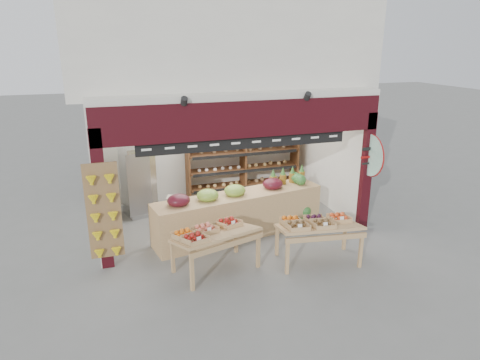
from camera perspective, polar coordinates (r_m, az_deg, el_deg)
The scene contains 11 objects.
ground at distance 9.90m, azimuth -1.15°, elevation -6.17°, with size 60.00×60.00×0.00m, color slate.
shop_structure at distance 10.60m, azimuth -3.95°, elevation 17.23°, with size 6.36×5.12×5.40m.
banana_board at distance 8.03m, azimuth -17.67°, elevation -4.31°, with size 0.60×0.15×1.80m.
gift_sign at distance 9.50m, azimuth 16.99°, elevation 3.19°, with size 0.04×0.93×0.92m.
back_shelving at distance 11.45m, azimuth 0.43°, elevation 3.22°, with size 3.07×0.50×1.89m.
refrigerator at distance 10.57m, azimuth -13.40°, elevation -0.10°, with size 0.67×0.67×1.72m, color #B6B9BD.
cardboard_stack at distance 10.02m, azimuth -7.34°, elevation -4.48°, with size 1.09×0.78×0.67m.
mid_counter at distance 9.27m, azimuth -0.17°, elevation -4.41°, with size 3.85×1.38×1.17m.
display_table_left at distance 7.80m, azimuth -4.15°, elevation -7.17°, with size 1.69×1.24×0.98m.
display_table_right at distance 8.23m, azimuth 10.02°, elevation -5.86°, with size 1.64×1.06×0.99m.
watermelon_pile at distance 9.90m, azimuth 8.45°, elevation -5.21°, with size 0.72×0.67×0.51m.
Camera 1 is at (-2.61, -8.66, 4.03)m, focal length 32.00 mm.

